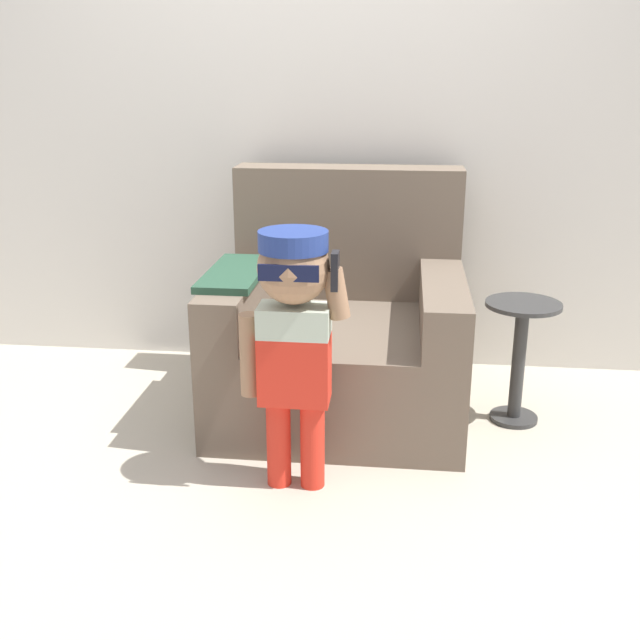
# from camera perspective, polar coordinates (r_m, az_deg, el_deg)

# --- Properties ---
(ground_plane) EXTENTS (10.00, 10.00, 0.00)m
(ground_plane) POSITION_cam_1_polar(r_m,az_deg,el_deg) (3.37, -2.07, -7.43)
(ground_plane) COLOR #BCB29E
(wall_back) EXTENTS (10.00, 0.05, 2.60)m
(wall_back) POSITION_cam_1_polar(r_m,az_deg,el_deg) (3.79, -0.53, 15.89)
(wall_back) COLOR silver
(wall_back) RESTS_ON ground_plane
(armchair) EXTENTS (1.08, 1.03, 1.05)m
(armchair) POSITION_cam_1_polar(r_m,az_deg,el_deg) (3.39, 1.62, -0.74)
(armchair) COLOR #6B5B4C
(armchair) RESTS_ON ground_plane
(person_child) EXTENTS (0.39, 0.30, 0.96)m
(person_child) POSITION_cam_1_polar(r_m,az_deg,el_deg) (2.60, -2.03, -0.11)
(person_child) COLOR red
(person_child) RESTS_ON ground_plane
(side_table) EXTENTS (0.32, 0.32, 0.54)m
(side_table) POSITION_cam_1_polar(r_m,az_deg,el_deg) (3.33, 14.95, -2.28)
(side_table) COLOR #333333
(side_table) RESTS_ON ground_plane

